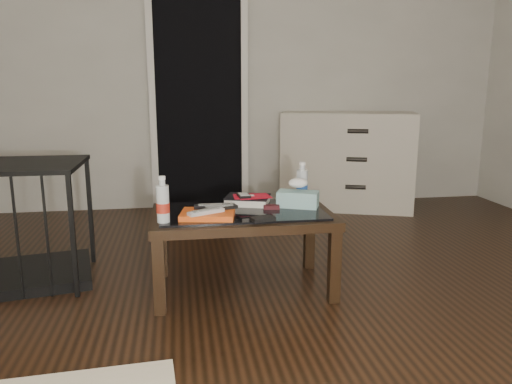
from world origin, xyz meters
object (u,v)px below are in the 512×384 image
water_bottle_left (163,199)px  textbook (248,200)px  coffee_table (242,221)px  pet_crate (7,245)px  water_bottle_right (302,182)px  tissue_box (298,199)px  dresser (347,161)px

water_bottle_left → textbook: bearing=34.0°
textbook → coffee_table: bearing=-90.6°
coffee_table → pet_crate: size_ratio=1.00×
textbook → water_bottle_right: bearing=21.7°
pet_crate → coffee_table: bearing=-23.8°
textbook → tissue_box: 0.30m
dresser → pet_crate: size_ratio=1.30×
water_bottle_left → water_bottle_right: same height
textbook → tissue_box: (0.27, -0.11, 0.02)m
coffee_table → pet_crate: 1.39m
water_bottle_right → water_bottle_left: bearing=-157.1°
water_bottle_right → coffee_table: bearing=-156.3°
dresser → water_bottle_left: dresser is taller
textbook → water_bottle_left: (-0.48, -0.32, 0.10)m
coffee_table → tissue_box: 0.35m
tissue_box → coffee_table: bearing=-151.1°
dresser → tissue_box: dresser is taller
textbook → tissue_box: size_ratio=1.09×
water_bottle_left → tissue_box: (0.75, 0.21, -0.07)m
dresser → textbook: size_ratio=5.19×
coffee_table → textbook: bearing=71.2°
coffee_table → dresser: dresser is taller
water_bottle_left → water_bottle_right: (0.81, 0.34, 0.00)m
pet_crate → tissue_box: size_ratio=4.34×
coffee_table → pet_crate: (-1.35, 0.30, -0.17)m
pet_crate → tissue_box: bearing=-20.2°
dresser → textbook: bearing=-106.8°
pet_crate → textbook: (1.40, -0.15, 0.25)m
water_bottle_right → tissue_box: (-0.06, -0.13, -0.07)m
coffee_table → water_bottle_right: water_bottle_right is taller
dresser → water_bottle_right: size_ratio=5.45×
dresser → pet_crate: dresser is taller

